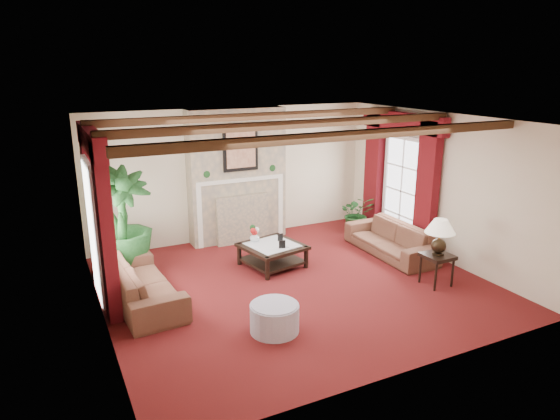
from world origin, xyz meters
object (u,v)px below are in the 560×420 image
sofa_right (391,234)px  sofa_left (142,276)px  potted_palm (123,245)px  side_table (436,269)px  coffee_table (272,255)px  ottoman (274,318)px

sofa_right → sofa_left: bearing=-90.2°
sofa_left → sofa_right: (4.68, -0.04, -0.02)m
potted_palm → side_table: 5.31m
coffee_table → ottoman: size_ratio=1.47×
side_table → sofa_left: bearing=161.4°
sofa_right → potted_palm: size_ratio=1.01×
side_table → ottoman: size_ratio=0.79×
sofa_right → potted_palm: bearing=-104.7°
sofa_right → side_table: size_ratio=3.81×
coffee_table → ottoman: bearing=-126.2°
sofa_right → coffee_table: (-2.30, 0.45, -0.19)m
sofa_right → ottoman: 3.66m
potted_palm → coffee_table: 2.61m
side_table → sofa_right: bearing=82.0°
sofa_left → side_table: (4.48, -1.50, -0.15)m
ottoman → sofa_right: bearing=27.0°
sofa_right → side_table: (-0.21, -1.46, -0.13)m
coffee_table → side_table: bearing=-54.0°
ottoman → sofa_left: bearing=129.9°
coffee_table → potted_palm: bearing=149.6°
potted_palm → ottoman: bearing=-63.1°
sofa_left → sofa_right: size_ratio=1.07×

